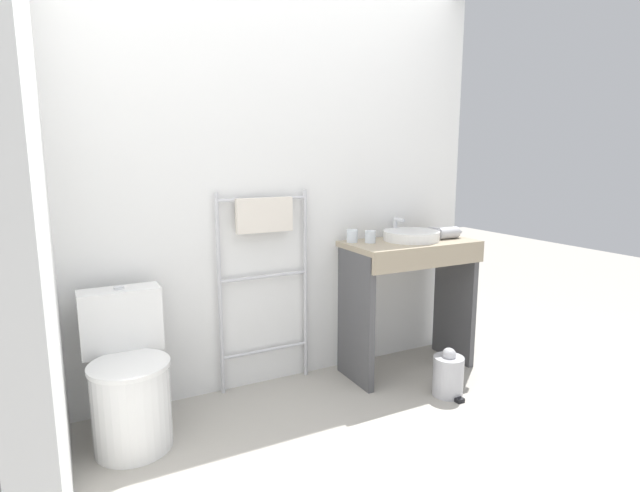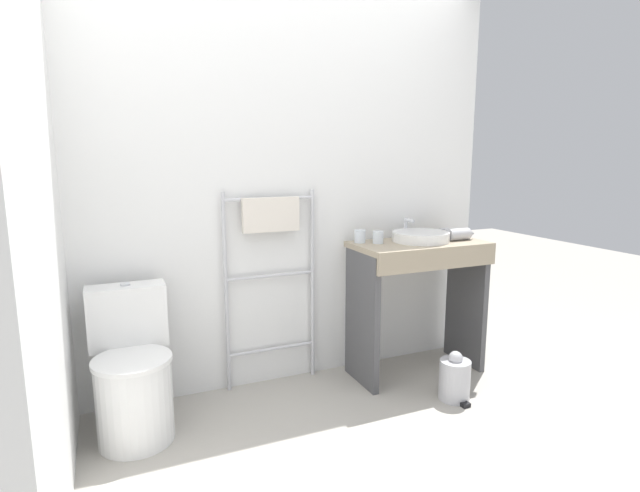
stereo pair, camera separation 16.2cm
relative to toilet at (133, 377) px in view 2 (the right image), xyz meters
The scene contains 12 objects.
ground_plane 1.39m from the toilet, 43.37° to the right, with size 12.00×12.00×0.00m, color #A8A399.
wall_back 1.45m from the toilet, 21.57° to the left, with size 2.76×0.12×2.60m, color white.
wall_side 1.09m from the toilet, 138.40° to the right, with size 0.12×1.88×2.60m, color white.
toilet is the anchor object (origin of this frame).
towel_radiator 1.04m from the toilet, 18.61° to the left, with size 0.58×0.06×1.21m.
vanity_counter 1.77m from the toilet, ahead, with size 0.85×0.45×0.87m.
sink_basin 1.87m from the toilet, ahead, with size 0.36×0.36×0.06m.
faucet 1.91m from the toilet, ahead, with size 0.02×0.10×0.13m.
cup_near_wall 1.53m from the toilet, ahead, with size 0.07×0.07×0.08m.
cup_near_edge 1.61m from the toilet, ahead, with size 0.07×0.07×0.08m.
hair_dryer 2.12m from the toilet, ahead, with size 0.21×0.17×0.08m.
trash_bin 1.79m from the toilet, 11.38° to the right, with size 0.18×0.21×0.30m.
Camera 2 is at (-1.06, -1.62, 1.41)m, focal length 28.00 mm.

